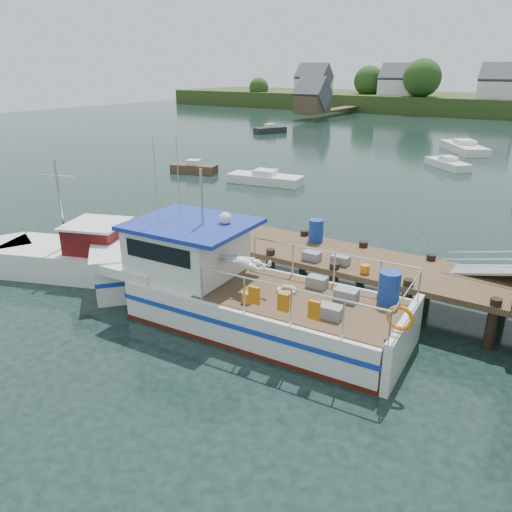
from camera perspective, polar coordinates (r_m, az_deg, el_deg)
The scene contains 9 objects.
ground_plane at distance 19.34m, azimuth 4.92°, elevation -2.85°, with size 160.00×160.00×0.00m, color black.
dock at distance 16.74m, azimuth 25.19°, elevation -0.43°, with size 16.60×3.00×4.78m.
lobster_boat at distance 16.18m, azimuth -3.48°, elevation -3.66°, with size 12.15×4.04×5.76m.
work_boat at distance 20.98m, azimuth -19.66°, elevation -0.01°, with size 8.45×4.97×4.51m.
moored_rowboat at distance 39.47m, azimuth -7.10°, elevation 9.94°, with size 3.75×2.10×1.04m.
moored_a at distance 35.57m, azimuth 1.05°, elevation 8.85°, with size 5.47×2.55×0.97m.
moored_b at distance 44.00m, azimuth 21.04°, elevation 9.81°, with size 4.23×4.06×0.97m.
moored_d at distance 53.27m, azimuth 22.67°, elevation 11.39°, with size 5.66×6.97×1.16m.
moored_e at distance 63.75m, azimuth 1.63°, elevation 14.23°, with size 3.06×4.28×1.13m.
Camera 1 is at (8.22, -15.70, 7.75)m, focal length 35.00 mm.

